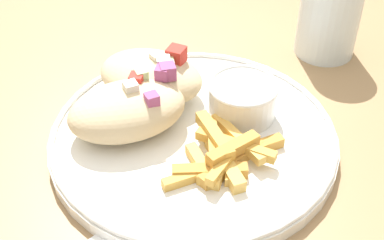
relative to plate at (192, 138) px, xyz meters
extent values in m
cube|color=#9E7A51|center=(-0.02, 0.00, -0.03)|extent=(1.45, 1.45, 0.04)
cylinder|color=#9E7A51|center=(-0.68, 0.66, -0.40)|extent=(0.06, 0.06, 0.71)
cylinder|color=white|center=(0.00, 0.00, 0.00)|extent=(0.29, 0.29, 0.01)
torus|color=white|center=(0.00, 0.00, 0.01)|extent=(0.29, 0.29, 0.01)
ellipsoid|color=beige|center=(-0.06, -0.02, 0.03)|extent=(0.14, 0.14, 0.05)
cube|color=#B7D693|center=(-0.06, 0.01, 0.05)|extent=(0.02, 0.02, 0.01)
cube|color=red|center=(-0.06, 0.00, 0.05)|extent=(0.02, 0.02, 0.01)
cube|color=silver|center=(-0.06, -0.01, 0.05)|extent=(0.02, 0.02, 0.01)
cube|color=#A34C84|center=(-0.03, -0.02, 0.05)|extent=(0.02, 0.02, 0.01)
ellipsoid|color=beige|center=(-0.07, 0.04, 0.03)|extent=(0.12, 0.09, 0.05)
cube|color=#B7D693|center=(-0.05, 0.04, 0.05)|extent=(0.02, 0.02, 0.02)
cube|color=red|center=(-0.05, 0.06, 0.05)|extent=(0.02, 0.02, 0.02)
cube|color=white|center=(-0.05, 0.04, 0.05)|extent=(0.02, 0.02, 0.01)
cube|color=#A34C84|center=(-0.04, 0.03, 0.05)|extent=(0.02, 0.02, 0.02)
cube|color=silver|center=(-0.07, 0.05, 0.05)|extent=(0.02, 0.02, 0.01)
cube|color=#A34C84|center=(-0.05, 0.02, 0.05)|extent=(0.02, 0.02, 0.01)
cube|color=#E5B251|center=(0.05, -0.02, 0.01)|extent=(0.03, 0.06, 0.01)
cube|color=#E5B251|center=(0.05, -0.03, 0.01)|extent=(0.02, 0.06, 0.01)
cube|color=gold|center=(0.03, -0.05, 0.01)|extent=(0.06, 0.06, 0.01)
cube|color=gold|center=(0.06, -0.01, 0.01)|extent=(0.06, 0.07, 0.01)
cube|color=#E5B251|center=(0.03, -0.04, 0.01)|extent=(0.05, 0.04, 0.01)
cube|color=gold|center=(0.04, -0.03, 0.01)|extent=(0.02, 0.06, 0.01)
cube|color=gold|center=(0.04, -0.04, 0.01)|extent=(0.07, 0.04, 0.01)
cube|color=#E5B251|center=(0.05, -0.03, 0.01)|extent=(0.06, 0.06, 0.01)
cube|color=gold|center=(0.05, -0.02, 0.01)|extent=(0.04, 0.08, 0.01)
cube|color=gold|center=(0.05, -0.01, 0.02)|extent=(0.08, 0.01, 0.01)
cube|color=gold|center=(0.03, -0.02, 0.02)|extent=(0.04, 0.06, 0.01)
cube|color=gold|center=(0.05, -0.02, 0.02)|extent=(0.04, 0.06, 0.01)
cube|color=#E5B251|center=(0.05, 0.00, 0.02)|extent=(0.07, 0.05, 0.01)
cube|color=gold|center=(0.03, -0.01, 0.02)|extent=(0.06, 0.05, 0.01)
cube|color=gold|center=(0.05, -0.03, 0.02)|extent=(0.01, 0.06, 0.01)
cylinder|color=white|center=(0.03, 0.05, 0.02)|extent=(0.07, 0.07, 0.04)
cylinder|color=white|center=(0.03, 0.05, 0.04)|extent=(0.06, 0.06, 0.01)
torus|color=white|center=(0.03, 0.05, 0.04)|extent=(0.07, 0.07, 0.00)
cylinder|color=silver|center=(0.07, 0.24, 0.04)|extent=(0.08, 0.08, 0.11)
cylinder|color=silver|center=(0.07, 0.24, 0.03)|extent=(0.07, 0.07, 0.06)
camera|label=1|loc=(0.18, -0.37, 0.37)|focal=50.00mm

